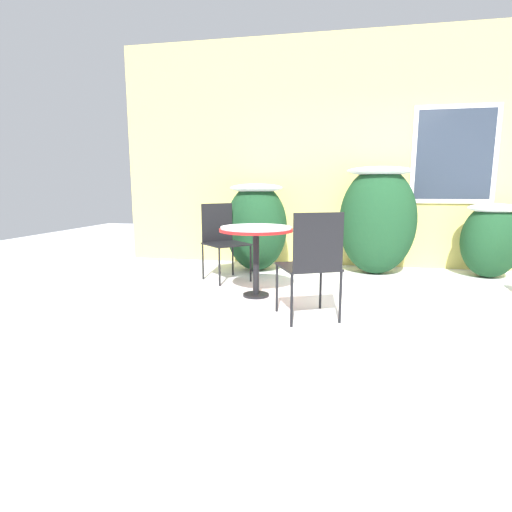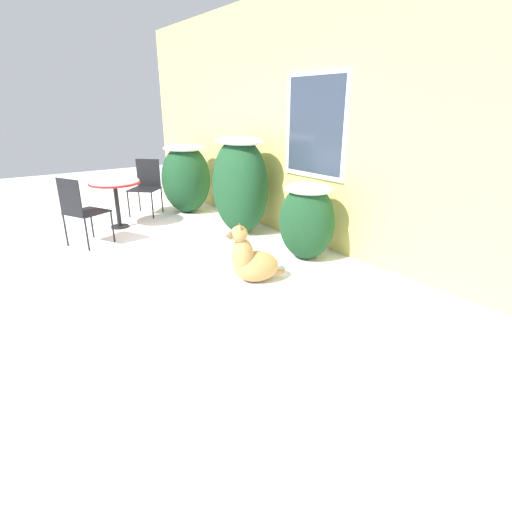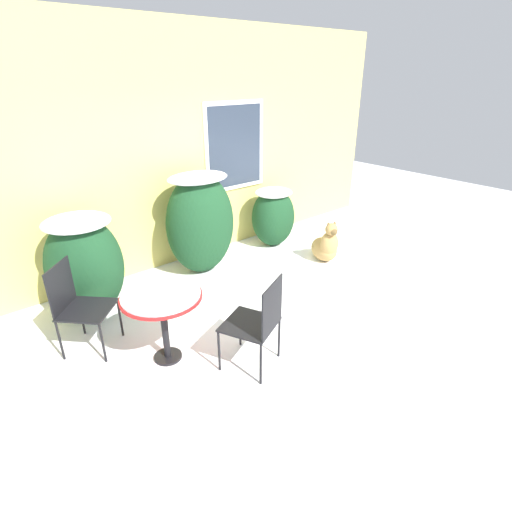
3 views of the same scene
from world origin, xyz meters
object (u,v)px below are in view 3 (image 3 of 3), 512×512
(patio_chair_far_side, at_px, (258,320))
(dog, at_px, (326,246))
(patio_table, at_px, (162,302))
(patio_chair_near_table, at_px, (78,303))

(patio_chair_far_side, bearing_deg, dog, -177.99)
(patio_table, height_order, patio_chair_near_table, patio_chair_near_table)
(patio_table, bearing_deg, dog, 9.31)
(patio_chair_near_table, xyz_separation_m, patio_chair_far_side, (1.20, -1.42, 0.00))
(patio_chair_near_table, relative_size, patio_chair_far_side, 1.00)
(patio_chair_far_side, bearing_deg, patio_chair_near_table, -74.08)
(patio_table, xyz_separation_m, dog, (3.01, 0.49, -0.42))
(patio_table, height_order, dog, patio_table)
(dog, bearing_deg, patio_table, -147.51)
(patio_table, relative_size, patio_chair_far_side, 0.81)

